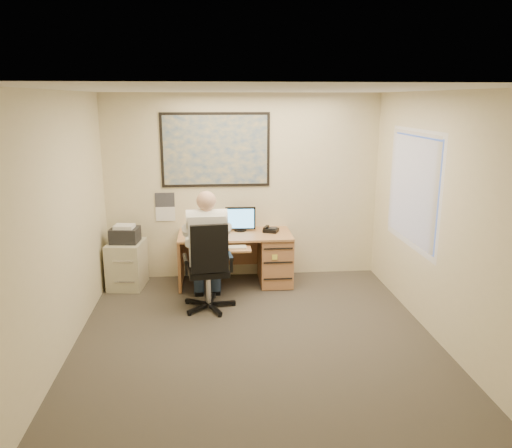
{
  "coord_description": "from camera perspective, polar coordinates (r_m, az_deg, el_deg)",
  "views": [
    {
      "loc": [
        -0.46,
        -4.96,
        2.61
      ],
      "look_at": [
        0.11,
        1.3,
        1.03
      ],
      "focal_mm": 35.0,
      "sensor_mm": 36.0,
      "label": 1
    }
  ],
  "objects": [
    {
      "name": "person",
      "position": [
        6.31,
        -5.56,
        -3.04
      ],
      "size": [
        0.68,
        0.95,
        1.52
      ],
      "primitive_type": null,
      "rotation": [
        0.0,
        0.0,
        0.04
      ],
      "color": "white",
      "rests_on": "office_chair"
    },
    {
      "name": "office_chair",
      "position": [
        6.36,
        -5.53,
        -6.88
      ],
      "size": [
        0.76,
        0.76,
        1.16
      ],
      "rotation": [
        0.0,
        0.0,
        0.11
      ],
      "color": "black",
      "rests_on": "ground"
    },
    {
      "name": "world_map",
      "position": [
        7.23,
        -4.65,
        8.42
      ],
      "size": [
        1.56,
        0.03,
        1.06
      ],
      "primitive_type": "cube",
      "color": "#1E4C93",
      "rests_on": "room_shell"
    },
    {
      "name": "wall_calendar",
      "position": [
        7.39,
        -10.35,
        1.93
      ],
      "size": [
        0.28,
        0.01,
        0.42
      ],
      "primitive_type": "cube",
      "color": "white",
      "rests_on": "room_shell"
    },
    {
      "name": "filing_cabinet",
      "position": [
        7.32,
        -14.56,
        -4.02
      ],
      "size": [
        0.53,
        0.62,
        0.91
      ],
      "rotation": [
        0.0,
        0.0,
        -0.12
      ],
      "color": "beige",
      "rests_on": "ground"
    },
    {
      "name": "desk",
      "position": [
        7.23,
        0.27,
        -3.38
      ],
      "size": [
        1.6,
        0.97,
        1.1
      ],
      "color": "#B9814F",
      "rests_on": "ground"
    },
    {
      "name": "room_shell",
      "position": [
        5.14,
        0.13,
        -0.1
      ],
      "size": [
        4.0,
        4.5,
        2.7
      ],
      "color": "#3C372E",
      "rests_on": "ground"
    },
    {
      "name": "window_blinds",
      "position": [
        6.34,
        17.49,
        3.82
      ],
      "size": [
        0.06,
        1.4,
        1.3
      ],
      "primitive_type": null,
      "color": "beige",
      "rests_on": "room_shell"
    }
  ]
}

